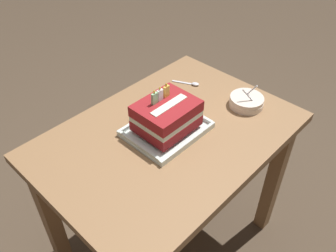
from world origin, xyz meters
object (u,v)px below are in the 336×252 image
object	(u,v)px
foil_tray	(167,130)
birthday_cake	(167,115)
serving_spoon_near_tray	(192,84)
bowl_stack	(246,101)

from	to	relation	value
foil_tray	birthday_cake	bearing A→B (deg)	90.00
birthday_cake	foil_tray	bearing A→B (deg)	-90.00
foil_tray	serving_spoon_near_tray	size ratio (longest dim) A/B	2.43
foil_tray	serving_spoon_near_tray	bearing A→B (deg)	23.92
birthday_cake	serving_spoon_near_tray	distance (m)	0.34
foil_tray	bowl_stack	size ratio (longest dim) A/B	2.08
birthday_cake	serving_spoon_near_tray	bearing A→B (deg)	23.88
foil_tray	birthday_cake	xyz separation A→B (m)	(0.00, 0.00, 0.07)
birthday_cake	bowl_stack	xyz separation A→B (m)	(0.34, -0.13, -0.06)
bowl_stack	serving_spoon_near_tray	size ratio (longest dim) A/B	1.17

